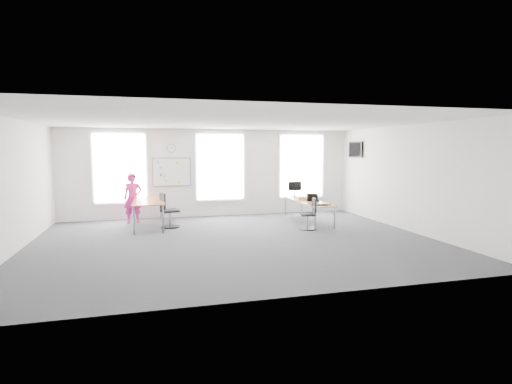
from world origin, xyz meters
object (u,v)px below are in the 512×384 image
object	(u,v)px
person	(133,198)
keyboard	(319,205)
headphones	(316,201)
monitor	(295,188)
desk_right	(308,202)
desk_left	(148,202)
chair_right	(310,216)
chair_left	(168,212)

from	to	relation	value
person	keyboard	size ratio (longest dim) A/B	3.12
headphones	monitor	size ratio (longest dim) A/B	0.31
person	desk_right	bearing A→B (deg)	-17.77
monitor	headphones	bearing A→B (deg)	-87.78
person	headphones	distance (m)	5.74
person	monitor	world-z (taller)	person
desk_right	desk_left	bearing A→B (deg)	175.81
chair_right	keyboard	world-z (taller)	chair_right
desk_right	monitor	distance (m)	1.21
chair_left	monitor	xyz separation A→B (m)	(4.38, 1.06, 0.53)
monitor	chair_right	bearing A→B (deg)	-101.49
desk_left	chair_left	world-z (taller)	chair_left
chair_right	monitor	size ratio (longest dim) A/B	1.70
desk_right	chair_right	bearing A→B (deg)	-109.93
chair_right	monitor	world-z (taller)	monitor
desk_right	keyboard	distance (m)	1.06
chair_left	keyboard	size ratio (longest dim) A/B	2.06
desk_right	chair_left	xyz separation A→B (m)	(-4.40, 0.10, -0.17)
desk_left	chair_right	distance (m)	4.78
person	keyboard	world-z (taller)	person
desk_right	person	xyz separation A→B (m)	(-5.42, 1.17, 0.16)
desk_right	monitor	bearing A→B (deg)	90.80
chair_left	person	distance (m)	1.52
chair_right	keyboard	xyz separation A→B (m)	(0.36, 0.15, 0.28)
desk_left	headphones	xyz separation A→B (m)	(5.03, -0.82, -0.03)
chair_right	chair_left	world-z (taller)	chair_left
keyboard	chair_left	bearing A→B (deg)	174.33
desk_right	keyboard	world-z (taller)	keyboard
chair_left	headphones	distance (m)	4.52
chair_right	person	bearing A→B (deg)	-104.36
desk_left	chair_left	xyz separation A→B (m)	(0.55, -0.26, -0.29)
chair_right	monitor	distance (m)	2.47
desk_left	chair_left	bearing A→B (deg)	-25.73
desk_right	monitor	size ratio (longest dim) A/B	5.11
keyboard	person	bearing A→B (deg)	166.64
headphones	person	bearing A→B (deg)	171.43
person	keyboard	distance (m)	5.79
chair_right	keyboard	bearing A→B (deg)	123.58
chair_left	headphones	xyz separation A→B (m)	(4.48, -0.55, 0.26)
chair_right	person	size ratio (longest dim) A/B	0.58
desk_left	headphones	distance (m)	5.10
monitor	chair_left	bearing A→B (deg)	-167.80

